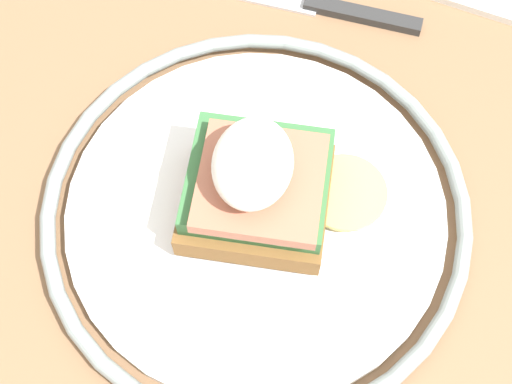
% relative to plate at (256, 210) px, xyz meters
% --- Properties ---
extents(dining_table, '(1.10, 0.91, 0.76)m').
position_rel_plate_xyz_m(dining_table, '(-0.01, -0.04, -0.11)').
color(dining_table, '#846042').
rests_on(dining_table, ground_plane).
extents(plate, '(0.27, 0.27, 0.02)m').
position_rel_plate_xyz_m(plate, '(0.00, 0.00, 0.00)').
color(plate, white).
rests_on(plate, dining_table).
extents(sandwich, '(0.08, 0.13, 0.08)m').
position_rel_plate_xyz_m(sandwich, '(0.00, -0.00, 0.04)').
color(sandwich, brown).
rests_on(sandwich, plate).
extents(knife, '(0.04, 0.20, 0.01)m').
position_rel_plate_xyz_m(knife, '(0.18, -0.02, -0.01)').
color(knife, '#2D2D2D').
rests_on(knife, dining_table).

